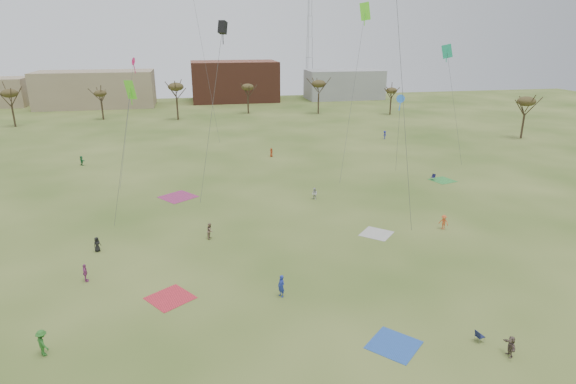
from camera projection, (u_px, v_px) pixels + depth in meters
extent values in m
plane|color=#344F18|center=(319.00, 309.00, 36.13)|extent=(260.00, 260.00, 0.00)
imported|color=#296C24|center=(43.00, 343.00, 30.66)|extent=(1.29, 1.37, 1.86)
imported|color=#213398|center=(281.00, 286.00, 37.57)|extent=(0.71, 0.80, 1.85)
imported|color=#816552|center=(210.00, 231.00, 48.34)|extent=(0.82, 0.95, 1.67)
imported|color=brown|center=(511.00, 346.00, 30.64)|extent=(0.62, 1.41, 1.47)
imported|color=black|center=(97.00, 244.00, 45.46)|extent=(0.84, 0.84, 1.47)
imported|color=#D25527|center=(444.00, 222.00, 50.64)|extent=(1.13, 1.18, 1.61)
imported|color=#AC488F|center=(85.00, 273.00, 39.90)|extent=(0.53, 0.99, 1.60)
imported|color=silver|center=(315.00, 194.00, 59.76)|extent=(0.90, 0.94, 1.52)
imported|color=#287943|center=(82.00, 161.00, 75.25)|extent=(1.20, 1.43, 1.54)
imported|color=#9B391A|center=(271.00, 152.00, 80.61)|extent=(0.81, 0.87, 1.49)
imported|color=navy|center=(385.00, 135.00, 94.21)|extent=(0.64, 1.08, 1.63)
cube|color=red|center=(170.00, 298.00, 37.60)|extent=(4.31, 4.31, 0.03)
cube|color=blue|center=(394.00, 345.00, 31.93)|extent=(4.28, 4.28, 0.03)
cube|color=beige|center=(376.00, 234.00, 49.68)|extent=(4.14, 4.14, 0.03)
cube|color=#9B2F63|center=(178.00, 197.00, 60.89)|extent=(5.45, 5.45, 0.03)
cube|color=green|center=(443.00, 180.00, 67.74)|extent=(3.63, 3.63, 0.03)
cube|color=#161B3D|center=(480.00, 336.00, 32.18)|extent=(0.58, 0.58, 0.04)
cube|color=#161B3D|center=(478.00, 334.00, 32.02)|extent=(0.22, 0.52, 0.44)
cube|color=#16163D|center=(433.00, 177.00, 67.82)|extent=(0.70, 0.70, 0.04)
cube|color=#16163D|center=(434.00, 175.00, 67.91)|extent=(0.39, 0.49, 0.44)
cube|color=#53C823|center=(130.00, 90.00, 45.96)|extent=(0.94, 0.94, 1.84)
cube|color=#53C823|center=(131.00, 96.00, 46.16)|extent=(0.08, 0.08, 1.65)
cylinder|color=#4C4C51|center=(122.00, 160.00, 47.70)|extent=(3.03, 0.44, 13.92)
cylinder|color=#4C4C51|center=(404.00, 113.00, 43.98)|extent=(3.88, 0.34, 24.25)
cube|color=black|center=(223.00, 27.00, 51.50)|extent=(0.78, 0.78, 1.33)
cube|color=black|center=(223.00, 35.00, 51.75)|extent=(0.08, 0.08, 2.00)
cylinder|color=#4C4C51|center=(211.00, 119.00, 53.83)|extent=(3.63, 1.07, 19.76)
cone|color=blue|center=(401.00, 99.00, 64.99)|extent=(1.14, 0.08, 1.14)
cube|color=blue|center=(400.00, 104.00, 65.22)|extent=(0.08, 0.08, 1.86)
cylinder|color=#4C4C51|center=(398.00, 136.00, 67.08)|extent=(0.48, 0.84, 10.61)
cube|color=#66F028|center=(365.00, 11.00, 61.42)|extent=(1.12, 1.12, 2.20)
cube|color=#66F028|center=(365.00, 18.00, 61.67)|extent=(0.08, 0.08, 1.98)
cylinder|color=#4C4C51|center=(352.00, 99.00, 62.52)|extent=(4.05, 4.35, 21.86)
cone|color=#C41452|center=(134.00, 61.00, 61.75)|extent=(1.05, 0.08, 1.05)
cube|color=#C41452|center=(134.00, 67.00, 61.96)|extent=(0.08, 0.08, 1.72)
cylinder|color=#4C4C51|center=(127.00, 125.00, 61.48)|extent=(2.77, 5.44, 15.67)
cube|color=#199971|center=(447.00, 51.00, 68.07)|extent=(0.96, 0.96, 1.90)
cube|color=#199971|center=(447.00, 56.00, 68.28)|extent=(0.08, 0.08, 1.71)
cylinder|color=#4C4C51|center=(455.00, 110.00, 70.20)|extent=(3.43, 1.88, 16.69)
cylinder|color=#4C4C51|center=(206.00, 68.00, 83.63)|extent=(3.49, 2.52, 26.66)
cylinder|color=#3A2B1E|center=(13.00, 115.00, 106.12)|extent=(0.40, 0.40, 5.10)
ellipsoid|color=#473D1E|center=(9.00, 93.00, 104.55)|extent=(3.57, 3.57, 1.87)
cylinder|color=#3A2B1E|center=(102.00, 111.00, 115.22)|extent=(0.40, 0.40, 4.32)
ellipsoid|color=#473D1E|center=(100.00, 93.00, 113.89)|extent=(3.02, 3.02, 1.58)
cylinder|color=#3A2B1E|center=(177.00, 109.00, 114.74)|extent=(0.40, 0.40, 5.40)
ellipsoid|color=#473D1E|center=(176.00, 87.00, 113.08)|extent=(3.78, 3.78, 1.98)
cylinder|color=#3A2B1E|center=(248.00, 105.00, 123.83)|extent=(0.40, 0.40, 4.68)
ellipsoid|color=#473D1E|center=(248.00, 87.00, 122.39)|extent=(3.28, 3.28, 1.72)
cylinder|color=#3A2B1E|center=(318.00, 104.00, 123.43)|extent=(0.40, 0.40, 5.28)
ellipsoid|color=#473D1E|center=(319.00, 84.00, 121.80)|extent=(3.70, 3.70, 1.94)
cylinder|color=#3A2B1E|center=(390.00, 106.00, 122.36)|extent=(0.40, 0.40, 4.20)
ellipsoid|color=#473D1E|center=(392.00, 91.00, 121.07)|extent=(2.94, 2.94, 1.54)
cylinder|color=#3A2B1E|center=(523.00, 126.00, 94.22)|extent=(0.40, 0.40, 5.04)
ellipsoid|color=#473D1E|center=(527.00, 101.00, 92.67)|extent=(3.53, 3.53, 1.85)
cube|color=#937F60|center=(96.00, 89.00, 134.74)|extent=(32.00, 14.00, 10.00)
cube|color=brown|center=(234.00, 81.00, 146.63)|extent=(26.00, 16.00, 12.00)
cube|color=gray|center=(344.00, 84.00, 151.87)|extent=(24.00, 12.00, 9.00)
cylinder|color=#9EA3A8|center=(312.00, 37.00, 152.04)|extent=(0.16, 0.16, 38.00)
cylinder|color=#9EA3A8|center=(307.00, 37.00, 152.51)|extent=(0.16, 0.16, 38.00)
cylinder|color=#9EA3A8|center=(308.00, 37.00, 151.06)|extent=(0.16, 0.16, 38.00)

